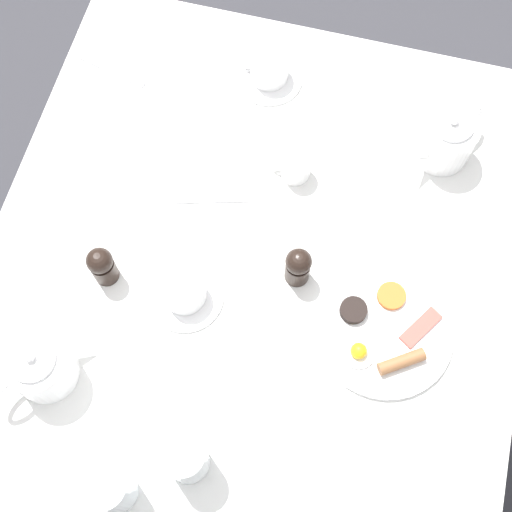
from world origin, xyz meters
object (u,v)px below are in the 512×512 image
object	(u,v)px
breakfast_plate	(383,331)
pepper_grinder	(102,265)
teacup_with_saucer_left	(184,292)
spoon_for_tea	(112,71)
knife_by_plate	(301,504)
teacup_with_saucer_right	(269,71)
water_glass_short	(110,489)
salt_grinder	(298,266)
fork_by_plate	(212,200)
teapot_near	(447,138)
teapot_far	(40,367)
creamer_jug	(295,166)
water_glass_tall	(186,458)

from	to	relation	value
breakfast_plate	pepper_grinder	bearing A→B (deg)	1.91
teacup_with_saucer_left	spoon_for_tea	xyz separation A→B (m)	(0.31, -0.47, -0.02)
teacup_with_saucer_left	knife_by_plate	size ratio (longest dim) A/B	0.85
teacup_with_saucer_right	water_glass_short	world-z (taller)	water_glass_short
teacup_with_saucer_left	water_glass_short	size ratio (longest dim) A/B	1.15
teacup_with_saucer_left	knife_by_plate	bearing A→B (deg)	133.81
teacup_with_saucer_left	teacup_with_saucer_right	distance (m)	0.54
salt_grinder	fork_by_plate	size ratio (longest dim) A/B	0.55
spoon_for_tea	teacup_with_saucer_left	bearing A→B (deg)	123.37
knife_by_plate	fork_by_plate	bearing A→B (deg)	-59.66
water_glass_short	fork_by_plate	xyz separation A→B (m)	(-0.01, -0.59, -0.06)
breakfast_plate	teapot_near	xyz separation A→B (m)	(-0.05, -0.42, 0.05)
teapot_far	fork_by_plate	xyz separation A→B (m)	(-0.20, -0.42, -0.05)
teapot_near	teapot_far	bearing A→B (deg)	-7.90
fork_by_plate	breakfast_plate	bearing A→B (deg)	153.94
breakfast_plate	teapot_far	world-z (taller)	teapot_far
teacup_with_saucer_left	teapot_far	bearing A→B (deg)	45.70
pepper_grinder	fork_by_plate	xyz separation A→B (m)	(-0.16, -0.21, -0.05)
teapot_near	knife_by_plate	size ratio (longest dim) A/B	1.01
teapot_far	fork_by_plate	distance (m)	0.47
creamer_jug	knife_by_plate	distance (m)	0.65
teapot_far	water_glass_short	xyz separation A→B (m)	(-0.19, 0.17, 0.01)
water_glass_tall	salt_grinder	world-z (taller)	water_glass_tall
teacup_with_saucer_left	water_glass_short	xyz separation A→B (m)	(0.01, 0.38, 0.04)
teapot_near	water_glass_tall	bearing A→B (deg)	11.96
breakfast_plate	spoon_for_tea	distance (m)	0.82
salt_grinder	teapot_near	bearing A→B (deg)	-123.78
pepper_grinder	fork_by_plate	world-z (taller)	pepper_grinder
pepper_grinder	water_glass_short	bearing A→B (deg)	111.16
teacup_with_saucer_left	teacup_with_saucer_right	xyz separation A→B (m)	(-0.03, -0.53, 0.00)
fork_by_plate	knife_by_plate	bearing A→B (deg)	120.34
water_glass_short	creamer_jug	distance (m)	0.71
teapot_near	creamer_jug	size ratio (longest dim) A/B	2.05
pepper_grinder	breakfast_plate	bearing A→B (deg)	-178.09
teacup_with_saucer_right	teapot_far	bearing A→B (deg)	72.11
teapot_far	teacup_with_saucer_right	world-z (taller)	teapot_far
breakfast_plate	water_glass_short	distance (m)	0.57
teacup_with_saucer_right	spoon_for_tea	distance (m)	0.35
water_glass_tall	fork_by_plate	xyz separation A→B (m)	(0.10, -0.51, -0.06)
water_glass_tall	teapot_far	bearing A→B (deg)	-16.33
creamer_jug	knife_by_plate	bearing A→B (deg)	104.21
teacup_with_saucer_right	water_glass_tall	world-z (taller)	water_glass_tall
teapot_far	teacup_with_saucer_right	bearing A→B (deg)	15.21
fork_by_plate	creamer_jug	bearing A→B (deg)	-145.81
teapot_near	teapot_far	world-z (taller)	same
teacup_with_saucer_right	creamer_jug	world-z (taller)	creamer_jug
teapot_near	fork_by_plate	distance (m)	0.50
teacup_with_saucer_left	teacup_with_saucer_right	size ratio (longest dim) A/B	1.00
knife_by_plate	spoon_for_tea	xyz separation A→B (m)	(0.61, -0.78, 0.00)
teacup_with_saucer_left	water_glass_tall	world-z (taller)	water_glass_tall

